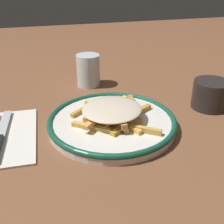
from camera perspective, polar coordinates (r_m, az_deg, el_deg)
The scene contains 7 objects.
ground_plane at distance 0.65m, azimuth 0.00°, elevation -3.04°, with size 2.60×2.60×0.00m, color brown.
plate at distance 0.64m, azimuth 0.00°, elevation -2.02°, with size 0.29×0.29×0.03m.
fries_heap at distance 0.63m, azimuth 0.16°, elevation -0.10°, with size 0.20×0.20×0.04m.
napkin at distance 0.65m, azimuth -21.46°, elevation -4.53°, with size 0.14×0.23×0.01m, color silver.
knife at distance 0.63m, azimuth -21.82°, elevation -4.83°, with size 0.03×0.21×0.01m.
water_glass at distance 0.86m, azimuth -4.86°, elevation 8.44°, with size 0.07×0.07×0.10m, color silver.
coffee_mug at distance 0.77m, azimuth 19.50°, elevation 3.39°, with size 0.12×0.09×0.07m.
Camera 1 is at (-0.15, -0.54, 0.33)m, focal length 45.00 mm.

